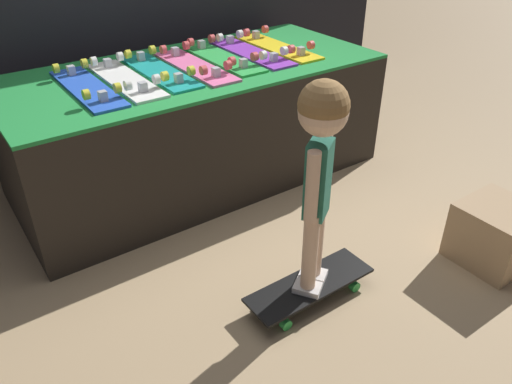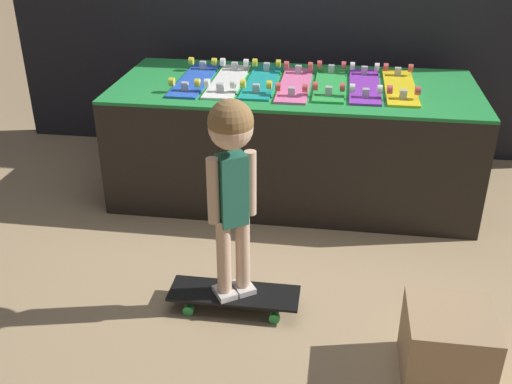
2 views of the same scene
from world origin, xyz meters
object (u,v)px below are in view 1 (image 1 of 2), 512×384
at_px(skateboard_green_on_rack, 221,57).
at_px(skateboard_pink_on_rack, 195,65).
at_px(skateboard_blue_on_rack, 87,86).
at_px(skateboard_on_floor, 310,286).
at_px(skateboard_teal_on_rack, 159,70).
at_px(skateboard_yellow_on_rack, 277,46).
at_px(skateboard_purple_on_rack, 251,51).
at_px(skateboard_white_on_rack, 125,78).
at_px(child, 320,152).
at_px(storage_box, 495,234).

bearing_deg(skateboard_green_on_rack, skateboard_pink_on_rack, -167.93).
distance_m(skateboard_blue_on_rack, skateboard_pink_on_rack, 0.65).
bearing_deg(skateboard_on_floor, skateboard_teal_on_rack, 92.16).
distance_m(skateboard_teal_on_rack, skateboard_pink_on_rack, 0.22).
height_order(skateboard_blue_on_rack, skateboard_yellow_on_rack, same).
height_order(skateboard_green_on_rack, skateboard_yellow_on_rack, same).
distance_m(skateboard_purple_on_rack, skateboard_on_floor, 1.64).
distance_m(skateboard_white_on_rack, skateboard_green_on_rack, 0.66).
xyz_separation_m(skateboard_white_on_rack, skateboard_on_floor, (0.27, -1.33, -0.69)).
xyz_separation_m(skateboard_blue_on_rack, skateboard_pink_on_rack, (0.65, -0.01, 0.00)).
bearing_deg(child, skateboard_purple_on_rack, 32.29).
relative_size(skateboard_white_on_rack, skateboard_green_on_rack, 1.00).
bearing_deg(storage_box, skateboard_yellow_on_rack, 95.01).
bearing_deg(skateboard_blue_on_rack, storage_box, -48.51).
xyz_separation_m(skateboard_teal_on_rack, skateboard_pink_on_rack, (0.22, -0.03, 0.00)).
distance_m(skateboard_purple_on_rack, storage_box, 1.82).
distance_m(skateboard_teal_on_rack, skateboard_on_floor, 1.52).
height_order(skateboard_teal_on_rack, skateboard_pink_on_rack, same).
height_order(skateboard_yellow_on_rack, skateboard_on_floor, skateboard_yellow_on_rack).
bearing_deg(skateboard_teal_on_rack, storage_box, -58.60).
height_order(skateboard_blue_on_rack, child, child).
bearing_deg(skateboard_purple_on_rack, skateboard_white_on_rack, -178.51).
bearing_deg(skateboard_pink_on_rack, skateboard_white_on_rack, 177.91).
bearing_deg(skateboard_on_floor, skateboard_blue_on_rack, 110.19).
relative_size(skateboard_pink_on_rack, skateboard_green_on_rack, 1.00).
xyz_separation_m(skateboard_green_on_rack, storage_box, (0.58, -1.68, -0.61)).
bearing_deg(skateboard_white_on_rack, skateboard_yellow_on_rack, 1.35).
distance_m(skateboard_pink_on_rack, child, 1.33).
distance_m(skateboard_teal_on_rack, storage_box, 2.05).
bearing_deg(skateboard_blue_on_rack, skateboard_on_floor, -69.81).
bearing_deg(skateboard_blue_on_rack, child, -69.81).
bearing_deg(skateboard_pink_on_rack, skateboard_green_on_rack, 12.07).
distance_m(skateboard_white_on_rack, skateboard_purple_on_rack, 0.87).
bearing_deg(skateboard_pink_on_rack, skateboard_purple_on_rack, 5.06).
relative_size(skateboard_yellow_on_rack, child, 0.75).
height_order(skateboard_teal_on_rack, storage_box, skateboard_teal_on_rack).
bearing_deg(skateboard_yellow_on_rack, skateboard_green_on_rack, 179.35).
xyz_separation_m(skateboard_teal_on_rack, child, (0.05, -1.35, 0.02)).
xyz_separation_m(skateboard_teal_on_rack, skateboard_on_floor, (0.05, -1.35, -0.69)).
relative_size(skateboard_pink_on_rack, storage_box, 2.09).
bearing_deg(skateboard_yellow_on_rack, skateboard_purple_on_rack, -179.19).
height_order(skateboard_on_floor, child, child).
bearing_deg(skateboard_white_on_rack, skateboard_blue_on_rack, -178.26).
bearing_deg(skateboard_blue_on_rack, skateboard_purple_on_rack, 1.54).
relative_size(skateboard_purple_on_rack, skateboard_on_floor, 1.16).
distance_m(skateboard_blue_on_rack, skateboard_purple_on_rack, 1.09).
bearing_deg(skateboard_yellow_on_rack, child, -121.20).
xyz_separation_m(skateboard_blue_on_rack, storage_box, (1.46, -1.65, -0.61)).
height_order(skateboard_purple_on_rack, skateboard_yellow_on_rack, same).
bearing_deg(skateboard_purple_on_rack, storage_box, -77.70).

